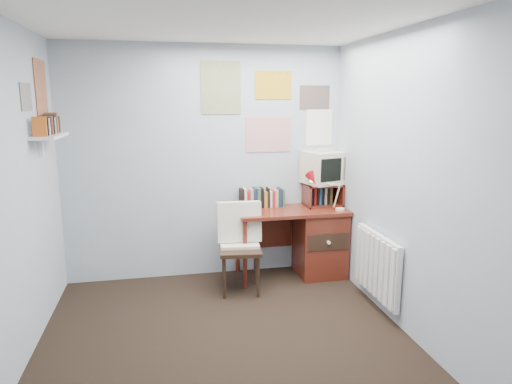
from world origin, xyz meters
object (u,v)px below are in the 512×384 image
Objects in this scene: crt_tv at (324,166)px; wall_shelf at (50,136)px; desk_lamp at (341,194)px; radiator at (377,265)px; tv_riser at (323,195)px; desk at (315,239)px; desk_chair at (240,250)px.

wall_shelf is at bearing 174.06° from crt_tv.
crt_tv is at bearing 10.68° from wall_shelf.
desk_lamp is 0.59× the size of wall_shelf.
tv_riser is at bearing 99.28° from radiator.
desk is 0.51m from tv_riser.
desk_chair is at bearing -152.77° from desk_lamp.
crt_tv is 0.51× the size of radiator.
radiator is (0.17, -1.04, -0.47)m from tv_riser.
tv_riser is 0.98× the size of crt_tv.
tv_riser is (0.12, 0.11, 0.48)m from desk.
desk_chair is 1.18m from tv_riser.
desk_lamp is 0.93m from radiator.
tv_riser is at bearing 42.96° from desk.
desk is at bearing 8.40° from wall_shelf.
tv_riser is 0.32m from crt_tv.
desk_lamp is 0.40m from crt_tv.
desk is 1.50× the size of radiator.
desk is 0.82m from crt_tv.
desk_lamp is at bearing 13.67° from desk_chair.
desk_chair reaches higher than radiator.
wall_shelf is (-2.70, -0.51, 0.42)m from crt_tv.
radiator is at bearing -10.89° from wall_shelf.
desk is 1.94× the size of wall_shelf.
radiator is at bearing -72.76° from desk.
desk_chair is (-0.89, -0.30, 0.04)m from desk.
desk is at bearing 164.05° from desk_lamp.
desk_lamp is 2.88m from wall_shelf.
desk_lamp reaches higher than tv_riser.
desk_lamp reaches higher than desk.
radiator is (0.16, -1.06, -0.78)m from crt_tv.
desk_lamp is 0.29m from tv_riser.
desk is 0.97m from radiator.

